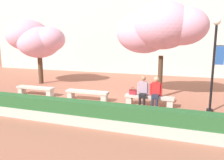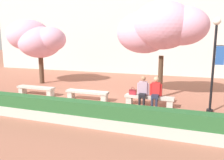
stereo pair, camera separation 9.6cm
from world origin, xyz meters
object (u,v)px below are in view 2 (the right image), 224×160
handbag (133,92)px  lamp_post_with_banner (214,57)px  stone_bench_center (149,99)px  person_seated_left (143,90)px  stone_bench_near_west (87,94)px  cherry_tree_secondary (37,39)px  person_seated_right (156,91)px  stone_bench_west_end (36,89)px  cherry_tree_main (160,28)px

handbag → lamp_post_with_banner: lamp_post_with_banner is taller
stone_bench_center → person_seated_left: (-0.26, -0.05, 0.39)m
stone_bench_near_west → person_seated_left: bearing=-1.2°
stone_bench_near_west → cherry_tree_secondary: cherry_tree_secondary is taller
person_seated_left → person_seated_right: 0.54m
stone_bench_west_end → person_seated_right: bearing=-0.5°
stone_bench_center → person_seated_right: person_seated_right is taller
stone_bench_west_end → cherry_tree_main: cherry_tree_main is taller
stone_bench_west_end → cherry_tree_secondary: (-1.94, 2.77, 2.56)m
stone_bench_center → person_seated_left: person_seated_left is taller
handbag → cherry_tree_main: bearing=63.5°
stone_bench_near_west → lamp_post_with_banner: (5.31, -0.01, 1.86)m
handbag → lamp_post_with_banner: bearing=-0.1°
person_seated_right → handbag: (-0.99, 0.05, -0.12)m
stone_bench_center → person_seated_left: size_ratio=1.61×
lamp_post_with_banner → stone_bench_west_end: bearing=180.0°
cherry_tree_main → lamp_post_with_banner: size_ratio=1.27×
person_seated_right → lamp_post_with_banner: lamp_post_with_banner is taller
person_seated_right → lamp_post_with_banner: bearing=1.3°
person_seated_left → person_seated_right: bearing=-0.0°
person_seated_right → handbag: 1.00m
handbag → cherry_tree_secondary: 7.91m
stone_bench_west_end → person_seated_right: size_ratio=1.61×
stone_bench_west_end → person_seated_left: bearing=-0.6°
cherry_tree_secondary → person_seated_right: bearing=-19.4°
cherry_tree_main → stone_bench_west_end: bearing=-164.0°
stone_bench_west_end → lamp_post_with_banner: lamp_post_with_banner is taller
stone_bench_near_west → person_seated_right: person_seated_right is taller
handbag → stone_bench_west_end: bearing=-180.0°
stone_bench_west_end → stone_bench_center: size_ratio=1.00×
person_seated_right → cherry_tree_secondary: cherry_tree_secondary is taller
stone_bench_near_west → lamp_post_with_banner: bearing=-0.1°
stone_bench_west_end → cherry_tree_secondary: size_ratio=0.50×
handbag → cherry_tree_secondary: cherry_tree_secondary is taller
cherry_tree_main → stone_bench_center: bearing=-94.4°
person_seated_left → handbag: person_seated_left is taller
stone_bench_west_end → person_seated_left: 5.57m
person_seated_left → handbag: bearing=173.2°
person_seated_left → cherry_tree_main: bearing=77.3°
person_seated_left → person_seated_right: (0.54, -0.00, 0.00)m
person_seated_right → handbag: person_seated_right is taller
handbag → cherry_tree_main: cherry_tree_main is taller
cherry_tree_secondary → stone_bench_near_west: bearing=-29.8°
stone_bench_near_west → person_seated_right: size_ratio=1.61×
stone_bench_near_west → stone_bench_center: size_ratio=1.00×
cherry_tree_secondary → person_seated_left: bearing=-20.7°
stone_bench_west_end → cherry_tree_main: (5.95, 1.71, 3.03)m
stone_bench_near_west → stone_bench_center: bearing=0.0°
stone_bench_west_end → handbag: size_ratio=6.11×
stone_bench_near_west → cherry_tree_main: bearing=29.3°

